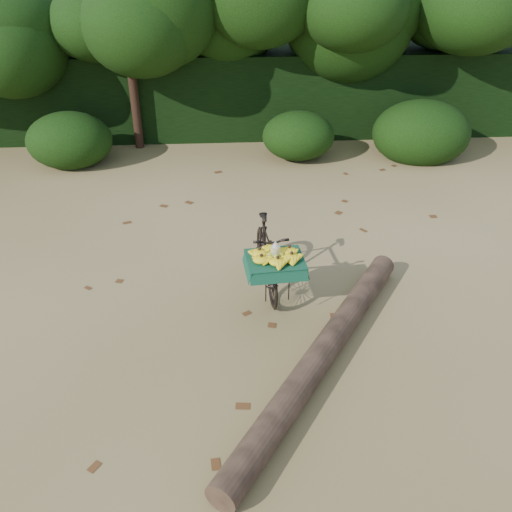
{
  "coord_description": "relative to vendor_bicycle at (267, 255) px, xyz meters",
  "views": [
    {
      "loc": [
        -0.01,
        -6.12,
        4.03
      ],
      "look_at": [
        0.33,
        -0.71,
        0.75
      ],
      "focal_mm": 38.0,
      "sensor_mm": 36.0,
      "label": 1
    }
  ],
  "objects": [
    {
      "name": "hedge_backdrop",
      "position": [
        -0.5,
        6.54,
        0.42
      ],
      "size": [
        26.0,
        1.8,
        1.8
      ],
      "primitive_type": "cube",
      "color": "black",
      "rests_on": "ground"
    },
    {
      "name": "bush_clumps",
      "position": [
        -0.0,
        4.54,
        -0.03
      ],
      "size": [
        8.8,
        1.7,
        0.9
      ],
      "primitive_type": null,
      "color": "black",
      "rests_on": "ground"
    },
    {
      "name": "fallen_log",
      "position": [
        0.48,
        -1.5,
        -0.33
      ],
      "size": [
        2.47,
        3.55,
        0.29
      ],
      "primitive_type": "cylinder",
      "rotation": [
        1.57,
        0.0,
        -0.58
      ],
      "color": "brown",
      "rests_on": "ground"
    },
    {
      "name": "tree_row",
      "position": [
        -1.15,
        5.74,
        1.52
      ],
      "size": [
        14.5,
        2.0,
        4.0
      ],
      "primitive_type": null,
      "color": "black",
      "rests_on": "ground"
    },
    {
      "name": "ground",
      "position": [
        -0.5,
        0.24,
        -0.48
      ],
      "size": [
        80.0,
        80.0,
        0.0
      ],
      "primitive_type": "plane",
      "color": "tan",
      "rests_on": "ground"
    },
    {
      "name": "vendor_bicycle",
      "position": [
        0.0,
        0.0,
        0.0
      ],
      "size": [
        0.71,
        1.68,
        0.93
      ],
      "rotation": [
        0.0,
        0.0,
        0.08
      ],
      "color": "black",
      "rests_on": "ground"
    },
    {
      "name": "leaf_litter",
      "position": [
        -0.5,
        0.89,
        -0.47
      ],
      "size": [
        7.0,
        7.3,
        0.01
      ],
      "primitive_type": null,
      "color": "#543016",
      "rests_on": "ground"
    }
  ]
}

